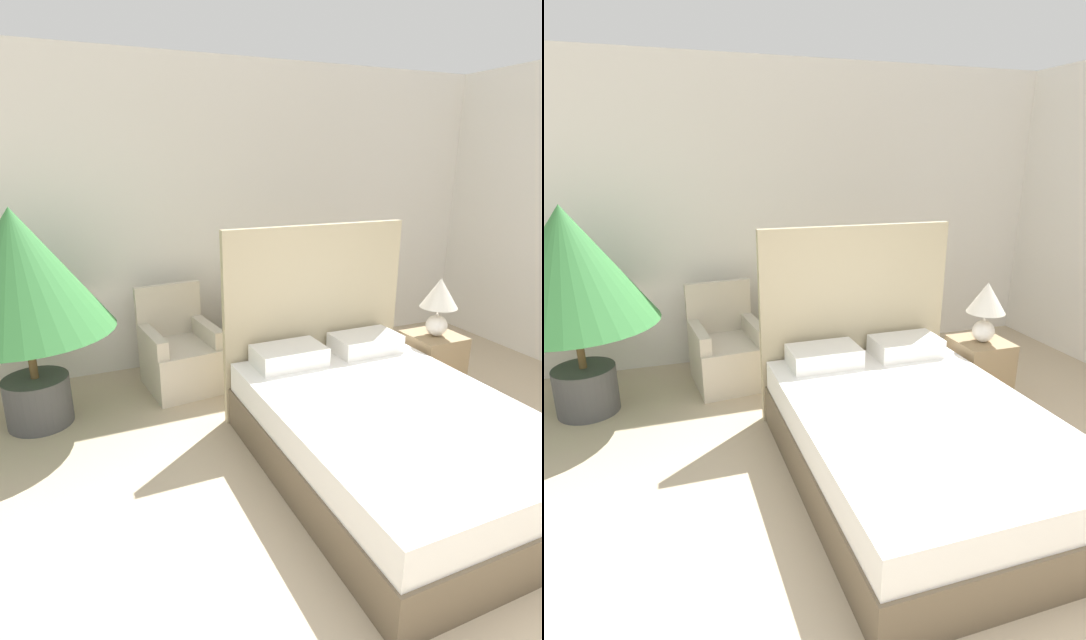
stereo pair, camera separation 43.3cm
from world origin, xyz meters
The scene contains 8 objects.
wall_back centered at (0.00, 3.80, 1.45)m, with size 10.00×0.06×2.90m.
bed centered at (0.12, 1.39, 0.30)m, with size 1.55×2.19×1.52m.
armchair_near_window_left centered at (-0.80, 3.18, 0.27)m, with size 0.68×0.73×0.91m.
armchair_near_window_right centered at (0.22, 3.18, 0.27)m, with size 0.64×0.69×0.91m.
potted_palm centered at (-2.00, 2.96, 1.17)m, with size 1.29×1.29×1.69m.
nightstand centered at (1.14, 2.11, 0.28)m, with size 0.42×0.43×0.57m.
table_lamp centered at (1.14, 2.09, 0.89)m, with size 0.31×0.31×0.50m.
side_table centered at (-0.29, 3.13, 0.22)m, with size 0.39×0.39×0.45m.
Camera 1 is at (-1.75, -1.00, 2.00)m, focal length 28.00 mm.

